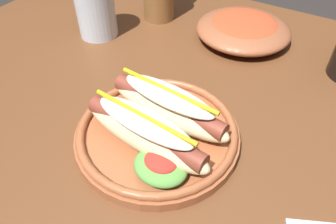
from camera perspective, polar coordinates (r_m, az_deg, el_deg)
The scene contains 4 objects.
dining_table at distance 0.62m, azimuth 4.05°, elevation -5.05°, with size 1.13×0.82×0.74m.
hot_dog_plate at distance 0.45m, azimuth -1.96°, elevation -2.82°, with size 0.24×0.24×0.08m.
water_cup at distance 0.69m, azimuth -12.98°, elevation 18.11°, with size 0.08×0.08×0.13m, color silver.
side_bowl at distance 0.70m, azimuth 13.25°, elevation 14.47°, with size 0.19×0.19×0.05m.
Camera 1 is at (0.17, -0.37, 1.09)m, focal length 33.90 mm.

